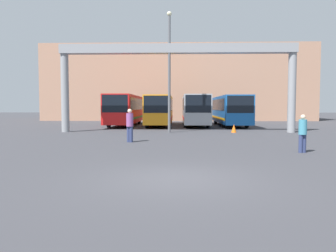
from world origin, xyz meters
TOP-DOWN VIEW (x-y plane):
  - ground_plane at (0.00, 0.00)m, footprint 200.00×200.00m
  - building_backdrop at (0.00, 42.12)m, footprint 38.51×12.00m
  - overhead_gantry at (0.00, 16.42)m, footprint 18.10×0.80m
  - bus_slot_0 at (-5.44, 25.11)m, footprint 2.51×11.38m
  - bus_slot_1 at (-1.81, 25.08)m, footprint 2.45×11.31m
  - bus_slot_2 at (1.81, 24.78)m, footprint 2.46×10.72m
  - bus_slot_3 at (5.44, 25.32)m, footprint 2.54×11.80m
  - pedestrian_mid_left at (5.43, 5.28)m, footprint 0.34×0.34m
  - pedestrian_far_center at (-2.62, 9.20)m, footprint 0.39×0.39m
  - traffic_cone at (4.34, 16.21)m, footprint 0.39×0.39m
  - lamp_post at (-0.61, 16.14)m, footprint 0.36×0.36m

SIDE VIEW (x-z plane):
  - ground_plane at x=0.00m, z-range 0.00..0.00m
  - traffic_cone at x=4.34m, z-range 0.00..0.63m
  - pedestrian_mid_left at x=5.43m, z-range 0.05..1.70m
  - pedestrian_far_center at x=-2.62m, z-range 0.06..1.91m
  - bus_slot_3 at x=5.44m, z-range 0.24..3.26m
  - bus_slot_1 at x=-1.81m, z-range 0.23..3.27m
  - bus_slot_2 at x=1.81m, z-range 0.24..3.33m
  - bus_slot_0 at x=-5.44m, z-range 0.24..3.36m
  - lamp_post at x=-0.61m, z-range 0.37..9.52m
  - building_backdrop at x=0.00m, z-range 0.00..10.73m
  - overhead_gantry at x=0.00m, z-range 2.01..8.77m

